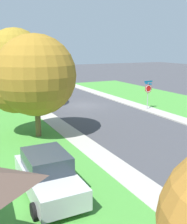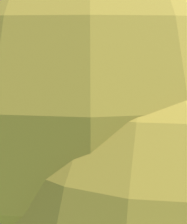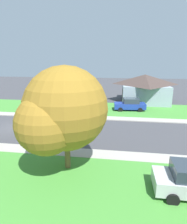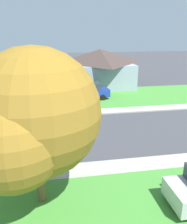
# 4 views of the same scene
# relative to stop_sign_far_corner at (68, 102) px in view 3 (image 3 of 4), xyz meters

# --- Properties ---
(ground_plane) EXTENTS (120.00, 120.00, 0.00)m
(ground_plane) POSITION_rel_stop_sign_far_corner_xyz_m (4.54, -4.61, -1.89)
(ground_plane) COLOR #424247
(sidewalk_east) EXTENTS (1.40, 56.00, 0.10)m
(sidewalk_east) POSITION_rel_stop_sign_far_corner_xyz_m (9.24, 7.39, -1.84)
(sidewalk_east) COLOR #ADA89E
(sidewalk_east) RESTS_ON ground
(lawn_east) EXTENTS (8.00, 56.00, 0.08)m
(lawn_east) POSITION_rel_stop_sign_far_corner_xyz_m (13.94, 7.39, -1.85)
(lawn_east) COLOR #479338
(lawn_east) RESTS_ON ground
(sidewalk_west) EXTENTS (1.40, 56.00, 0.10)m
(sidewalk_west) POSITION_rel_stop_sign_far_corner_xyz_m (-0.16, 7.39, -1.84)
(sidewalk_west) COLOR #ADA89E
(sidewalk_west) RESTS_ON ground
(lawn_west) EXTENTS (8.00, 56.00, 0.08)m
(lawn_west) POSITION_rel_stop_sign_far_corner_xyz_m (-4.86, 7.39, -1.85)
(lawn_west) COLOR #479338
(lawn_west) RESTS_ON ground
(stop_sign_far_corner) EXTENTS (0.92, 0.92, 2.77)m
(stop_sign_far_corner) POSITION_rel_stop_sign_far_corner_xyz_m (0.00, 0.00, 0.00)
(stop_sign_far_corner) COLOR #9E9EA3
(stop_sign_far_corner) RESTS_ON ground
(car_blue_far_down_street) EXTENTS (2.32, 4.44, 1.76)m
(car_blue_far_down_street) POSITION_rel_stop_sign_far_corner_xyz_m (-4.46, 7.72, -1.01)
(car_blue_far_down_street) COLOR #1E389E
(car_blue_far_down_street) RESTS_ON ground
(tree_sidewalk_near) EXTENTS (5.52, 5.14, 6.64)m
(tree_sidewalk_near) POSITION_rel_stop_sign_far_corner_xyz_m (11.61, 2.95, 2.02)
(tree_sidewalk_near) COLOR brown
(tree_sidewalk_near) RESTS_ON ground
(house_left_setback) EXTENTS (9.10, 7.92, 4.60)m
(house_left_setback) POSITION_rel_stop_sign_far_corner_xyz_m (-11.02, 10.26, 0.49)
(house_left_setback) COLOR #93A3B2
(house_left_setback) RESTS_ON ground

